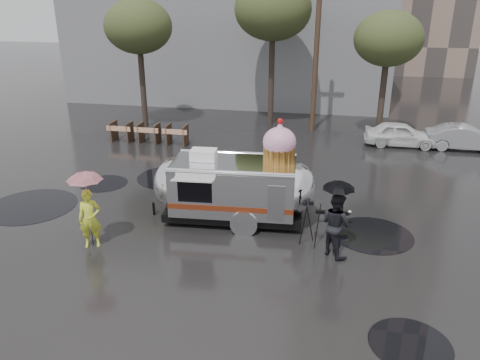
% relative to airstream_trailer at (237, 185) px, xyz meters
% --- Properties ---
extents(ground, '(120.00, 120.00, 0.00)m').
position_rel_airstream_trailer_xyz_m(ground, '(-0.70, -2.15, -1.27)').
color(ground, black).
rests_on(ground, ground).
extents(puddles, '(14.89, 10.81, 0.01)m').
position_rel_airstream_trailer_xyz_m(puddles, '(-2.45, 0.46, -1.26)').
color(puddles, black).
rests_on(puddles, ground).
extents(grey_building, '(22.00, 12.00, 13.00)m').
position_rel_airstream_trailer_xyz_m(grey_building, '(-4.70, 21.85, 5.23)').
color(grey_building, slate).
rests_on(grey_building, ground).
extents(utility_pole, '(1.60, 0.28, 9.00)m').
position_rel_airstream_trailer_xyz_m(utility_pole, '(1.80, 11.85, 3.35)').
color(utility_pole, '#473323').
rests_on(utility_pole, ground).
extents(tree_left, '(3.64, 3.64, 6.95)m').
position_rel_airstream_trailer_xyz_m(tree_left, '(-7.70, 10.85, 4.22)').
color(tree_left, '#382D26').
rests_on(tree_left, ground).
extents(tree_mid, '(4.20, 4.20, 8.03)m').
position_rel_airstream_trailer_xyz_m(tree_mid, '(-0.70, 12.85, 5.07)').
color(tree_mid, '#382D26').
rests_on(tree_mid, ground).
extents(tree_right, '(3.36, 3.36, 6.42)m').
position_rel_airstream_trailer_xyz_m(tree_right, '(5.30, 10.85, 3.79)').
color(tree_right, '#382D26').
rests_on(tree_right, ground).
extents(barricade_row, '(4.30, 0.80, 1.00)m').
position_rel_airstream_trailer_xyz_m(barricade_row, '(-6.25, 7.82, -0.74)').
color(barricade_row, '#473323').
rests_on(barricade_row, ground).
extents(airstream_trailer, '(6.69, 2.84, 3.61)m').
position_rel_airstream_trailer_xyz_m(airstream_trailer, '(0.00, 0.00, 0.00)').
color(airstream_trailer, silver).
rests_on(airstream_trailer, ground).
extents(person_left, '(0.77, 0.65, 1.81)m').
position_rel_airstream_trailer_xyz_m(person_left, '(-3.88, -2.61, -0.36)').
color(person_left, '#CFDD35').
rests_on(person_left, ground).
extents(umbrella_pink, '(1.26, 1.26, 2.41)m').
position_rel_airstream_trailer_xyz_m(umbrella_pink, '(-3.88, -2.61, 0.71)').
color(umbrella_pink, pink).
rests_on(umbrella_pink, ground).
extents(person_right, '(1.02, 1.01, 1.93)m').
position_rel_airstream_trailer_xyz_m(person_right, '(3.25, -1.65, -0.30)').
color(person_right, black).
rests_on(person_right, ground).
extents(umbrella_black, '(1.11, 1.11, 2.31)m').
position_rel_airstream_trailer_xyz_m(umbrella_black, '(3.25, -1.65, 0.66)').
color(umbrella_black, black).
rests_on(umbrella_black, ground).
extents(tripod, '(0.59, 0.55, 1.43)m').
position_rel_airstream_trailer_xyz_m(tripod, '(2.50, -1.22, -0.43)').
color(tripod, black).
rests_on(tripod, ground).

